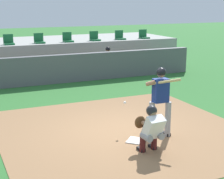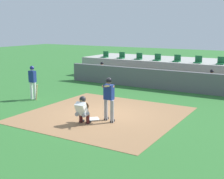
{
  "view_description": "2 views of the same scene",
  "coord_description": "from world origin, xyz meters",
  "views": [
    {
      "loc": [
        -4.03,
        -8.34,
        3.4
      ],
      "look_at": [
        0.0,
        0.7,
        1.0
      ],
      "focal_mm": 58.73,
      "sensor_mm": 36.0,
      "label": 1
    },
    {
      "loc": [
        6.94,
        -10.99,
        3.79
      ],
      "look_at": [
        0.0,
        0.7,
        1.0
      ],
      "focal_mm": 49.63,
      "sensor_mm": 36.0,
      "label": 2
    }
  ],
  "objects": [
    {
      "name": "stands_platform",
      "position": [
        0.0,
        10.9,
        0.7
      ],
      "size": [
        15.0,
        4.4,
        1.4
      ],
      "primitive_type": "cube",
      "color": "#9E9E99",
      "rests_on": "ground"
    },
    {
      "name": "stadium_seat_6",
      "position": [
        2.89,
        9.38,
        1.53
      ],
      "size": [
        0.46,
        0.46,
        0.48
      ],
      "color": "#196033",
      "rests_on": "stands_platform"
    },
    {
      "name": "dugout_bench",
      "position": [
        0.0,
        7.5,
        0.23
      ],
      "size": [
        11.8,
        0.44,
        0.45
      ],
      "primitive_type": "cube",
      "color": "olive",
      "rests_on": "ground"
    },
    {
      "name": "stadium_seat_7",
      "position": [
        4.33,
        9.38,
        1.53
      ],
      "size": [
        0.46,
        0.46,
        0.48
      ],
      "color": "#196033",
      "rests_on": "stands_platform"
    },
    {
      "name": "stadium_seat_4",
      "position": [
        0.0,
        9.38,
        1.53
      ],
      "size": [
        0.46,
        0.46,
        0.48
      ],
      "color": "#196033",
      "rests_on": "stands_platform"
    },
    {
      "name": "stadium_seat_5",
      "position": [
        1.44,
        9.38,
        1.53
      ],
      "size": [
        0.46,
        0.46,
        0.48
      ],
      "color": "#196033",
      "rests_on": "stands_platform"
    },
    {
      "name": "stadium_seat_8",
      "position": [
        5.78,
        9.38,
        1.53
      ],
      "size": [
        0.46,
        0.46,
        0.48
      ],
      "color": "#196033",
      "rests_on": "stands_platform"
    },
    {
      "name": "catcher_crouched",
      "position": [
        -0.02,
        -1.51,
        0.61
      ],
      "size": [
        0.5,
        1.88,
        1.13
      ],
      "color": "gray",
      "rests_on": "ground"
    },
    {
      "name": "home_plate",
      "position": [
        0.0,
        -0.8,
        0.02
      ],
      "size": [
        0.62,
        0.62,
        0.02
      ],
      "primitive_type": "cube",
      "rotation": [
        0.0,
        0.0,
        0.79
      ],
      "color": "white",
      "rests_on": "dirt_infield"
    },
    {
      "name": "batter_at_plate",
      "position": [
        0.69,
        -0.72,
        1.04
      ],
      "size": [
        0.7,
        0.76,
        1.8
      ],
      "color": "#99999E",
      "rests_on": "ground"
    },
    {
      "name": "stadium_seat_3",
      "position": [
        -1.44,
        9.38,
        1.53
      ],
      "size": [
        0.46,
        0.46,
        0.48
      ],
      "color": "#196033",
      "rests_on": "stands_platform"
    },
    {
      "name": "dugout_wall",
      "position": [
        0.0,
        6.5,
        0.6
      ],
      "size": [
        13.0,
        0.3,
        1.2
      ],
      "primitive_type": "cube",
      "color": "#59595E",
      "rests_on": "ground"
    },
    {
      "name": "ground_plane",
      "position": [
        0.0,
        0.0,
        0.0
      ],
      "size": [
        80.0,
        80.0,
        0.0
      ],
      "primitive_type": "plane",
      "color": "#2D6B2D"
    },
    {
      "name": "dugout_player_1",
      "position": [
        2.81,
        7.34,
        0.67
      ],
      "size": [
        0.49,
        0.7,
        1.3
      ],
      "color": "#939399",
      "rests_on": "ground"
    },
    {
      "name": "dirt_infield",
      "position": [
        0.0,
        0.0,
        0.01
      ],
      "size": [
        6.4,
        6.4,
        0.01
      ],
      "primitive_type": "cube",
      "color": "#936B47",
      "rests_on": "ground"
    }
  ]
}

